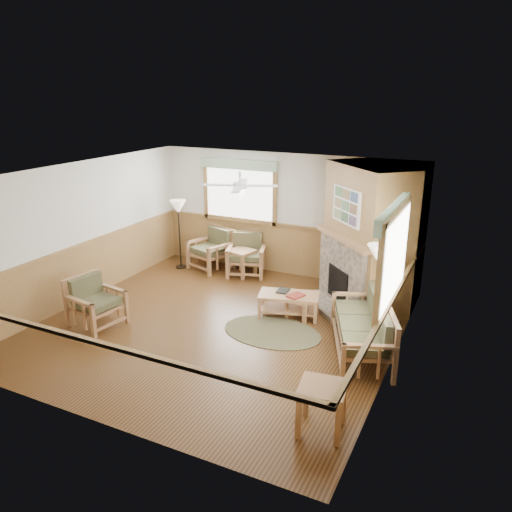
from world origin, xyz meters
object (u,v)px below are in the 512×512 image
at_px(armchair_back_left, 211,249).
at_px(end_table_sofa, 322,408).
at_px(sofa, 361,326).
at_px(footstool, 301,307).
at_px(armchair_left, 96,302).
at_px(floor_lamp_left, 179,234).
at_px(coffee_table, 289,305).
at_px(armchair_back_right, 246,255).
at_px(end_table_chairs, 242,263).
at_px(floor_lamp_right, 376,292).

bearing_deg(armchair_back_left, end_table_sofa, -27.62).
distance_m(sofa, footstool, 1.51).
bearing_deg(armchair_left, floor_lamp_left, 16.10).
xyz_separation_m(coffee_table, end_table_sofa, (1.58, -2.84, 0.09)).
xyz_separation_m(armchair_back_right, end_table_chairs, (-0.06, -0.11, -0.16)).
bearing_deg(floor_lamp_right, armchair_back_left, 157.07).
xyz_separation_m(armchair_back_right, end_table_sofa, (3.28, -4.48, -0.14)).
bearing_deg(armchair_back_right, end_table_chairs, -138.55).
xyz_separation_m(armchair_left, footstool, (3.14, 1.84, -0.24)).
xyz_separation_m(end_table_chairs, end_table_sofa, (3.35, -4.36, 0.02)).
distance_m(coffee_table, floor_lamp_left, 3.59).
height_order(sofa, end_table_chairs, sofa).
bearing_deg(armchair_back_left, floor_lamp_left, -139.12).
bearing_deg(armchair_back_right, footstool, -58.91).
height_order(coffee_table, end_table_chairs, end_table_chairs).
distance_m(armchair_back_left, footstool, 3.26).
bearing_deg(footstool, end_table_chairs, 143.29).
distance_m(armchair_left, floor_lamp_left, 3.20).
xyz_separation_m(armchair_left, end_table_chairs, (1.15, 3.33, -0.14)).
height_order(sofa, armchair_back_right, armchair_back_right).
bearing_deg(armchair_back_left, end_table_chairs, 12.92).
bearing_deg(coffee_table, floor_lamp_right, -20.67).
bearing_deg(sofa, armchair_left, -97.64).
bearing_deg(armchair_back_left, floor_lamp_right, -3.81).
bearing_deg(sofa, armchair_back_left, -140.93).
relative_size(coffee_table, footstool, 2.40).
bearing_deg(armchair_back_right, coffee_table, -63.20).
bearing_deg(end_table_chairs, armchair_back_right, 60.73).
bearing_deg(sofa, armchair_back_right, -147.64).
xyz_separation_m(armchair_back_right, footstool, (1.93, -1.60, -0.26)).
xyz_separation_m(sofa, footstool, (-1.29, 0.75, -0.25)).
bearing_deg(armchair_back_right, end_table_sofa, -73.02).
bearing_deg(end_table_sofa, armchair_back_right, 126.26).
xyz_separation_m(armchair_back_left, end_table_chairs, (0.85, -0.09, -0.17)).
distance_m(armchair_back_left, floor_lamp_right, 4.57).
bearing_deg(end_table_sofa, floor_lamp_left, 139.24).
height_order(armchair_back_left, end_table_chairs, armchair_back_left).
distance_m(end_table_sofa, floor_lamp_left, 6.44).
bearing_deg(sofa, end_table_chairs, -145.79).
height_order(armchair_back_right, coffee_table, armchair_back_right).
distance_m(armchair_left, coffee_table, 3.43).
height_order(coffee_table, floor_lamp_right, floor_lamp_right).
bearing_deg(footstool, sofa, -30.34).
xyz_separation_m(sofa, coffee_table, (-1.52, 0.71, -0.23)).
distance_m(end_table_sofa, floor_lamp_right, 2.73).
bearing_deg(armchair_back_right, floor_lamp_left, 171.00).
height_order(end_table_chairs, floor_lamp_left, floor_lamp_left).
bearing_deg(end_table_sofa, footstool, 115.22).
xyz_separation_m(armchair_left, end_table_sofa, (4.49, -1.04, -0.13)).
xyz_separation_m(armchair_back_left, end_table_sofa, (4.19, -4.46, -0.15)).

